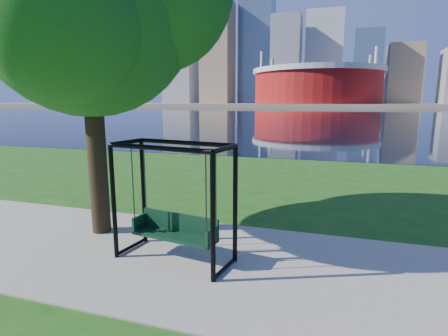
% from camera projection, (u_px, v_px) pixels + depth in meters
% --- Properties ---
extents(ground, '(900.00, 900.00, 0.00)m').
position_uv_depth(ground, '(216.00, 251.00, 6.95)').
color(ground, '#1E5114').
rests_on(ground, ground).
extents(path, '(120.00, 4.00, 0.03)m').
position_uv_depth(path, '(207.00, 261.00, 6.48)').
color(path, '#9E937F').
rests_on(path, ground).
extents(river, '(900.00, 180.00, 0.02)m').
position_uv_depth(river, '(327.00, 112.00, 102.59)').
color(river, black).
rests_on(river, ground).
extents(far_bank, '(900.00, 228.00, 2.00)m').
position_uv_depth(far_bank, '(332.00, 105.00, 293.68)').
color(far_bank, '#937F60').
rests_on(far_bank, ground).
extents(stadium, '(83.00, 83.00, 32.00)m').
position_uv_depth(stadium, '(317.00, 85.00, 227.60)').
color(stadium, maroon).
rests_on(stadium, far_bank).
extents(skyline, '(392.00, 66.00, 96.50)m').
position_uv_depth(skyline, '(330.00, 63.00, 301.03)').
color(skyline, gray).
rests_on(skyline, far_bank).
extents(swing, '(2.28, 1.26, 2.22)m').
position_uv_depth(swing, '(174.00, 205.00, 6.39)').
color(swing, black).
rests_on(swing, ground).
extents(park_tree, '(5.77, 5.21, 7.16)m').
position_uv_depth(park_tree, '(86.00, 0.00, 7.13)').
color(park_tree, black).
rests_on(park_tree, ground).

